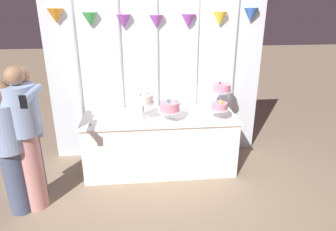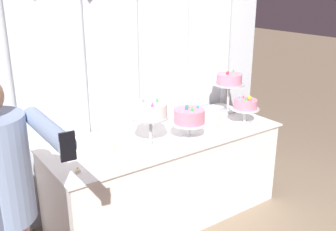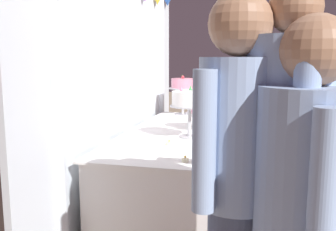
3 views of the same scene
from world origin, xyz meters
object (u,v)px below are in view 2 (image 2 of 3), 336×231
cake_display_leftmost (150,112)px  tealight_near_left (115,148)px  tealight_far_left (78,170)px  tealight_far_right (220,120)px  cake_table (165,175)px  cake_display_rightmost (229,82)px  tealight_near_right (217,128)px  cake_display_midleft (189,117)px  guest_girl_blue_dress (2,223)px  cake_display_midright (245,105)px

cake_display_leftmost → tealight_near_left: cake_display_leftmost is taller
tealight_far_left → tealight_far_right: 1.53m
cake_table → cake_display_rightmost: cake_display_rightmost is taller
cake_display_rightmost → tealight_near_right: 0.61m
cake_display_midleft → guest_girl_blue_dress: guest_girl_blue_dress is taller
guest_girl_blue_dress → cake_table: bearing=26.4°
cake_table → cake_display_leftmost: 0.73m
cake_display_leftmost → guest_girl_blue_dress: bearing=-154.1°
tealight_near_left → tealight_far_left: bearing=-153.9°
cake_display_midleft → tealight_far_left: bearing=-177.9°
cake_display_leftmost → tealight_near_left: (-0.28, 0.09, -0.27)m
tealight_near_right → tealight_far_right: bearing=39.8°
cake_display_leftmost → tealight_far_left: (-0.67, -0.10, -0.27)m
cake_display_midleft → tealight_far_right: 0.56m
cake_display_leftmost → tealight_far_right: bearing=6.2°
cake_display_rightmost → tealight_near_left: size_ratio=8.35×
cake_display_leftmost → tealight_far_right: size_ratio=8.70×
tealight_near_left → tealight_far_right: (1.13, 0.00, -0.00)m
cake_display_rightmost → tealight_near_left: bearing=-172.4°
cake_table → cake_display_rightmost: bearing=9.7°
cake_display_midleft → cake_display_rightmost: 0.85m
cake_display_leftmost → cake_display_midleft: bearing=-10.5°
cake_display_midleft → tealight_near_right: (0.35, 0.02, -0.18)m
guest_girl_blue_dress → tealight_far_right: bearing=18.6°
cake_table → tealight_near_left: (-0.50, -0.03, 0.41)m
tealight_near_left → guest_girl_blue_dress: (-1.00, -0.71, 0.11)m
cake_table → cake_display_midleft: (0.12, -0.19, 0.59)m
cake_display_rightmost → guest_girl_blue_dress: bearing=-159.4°
cake_display_leftmost → cake_display_midleft: cake_display_leftmost is taller
cake_table → tealight_near_right: (0.47, -0.16, 0.41)m
cake_table → guest_girl_blue_dress: (-1.51, -0.75, 0.52)m
tealight_far_left → tealight_near_left: bearing=26.1°
cake_display_leftmost → guest_girl_blue_dress: 1.44m
cake_table → tealight_near_left: tealight_near_left is taller
cake_display_leftmost → cake_display_midleft: (0.34, -0.06, -0.09)m
tealight_near_left → cake_display_midleft: bearing=-13.9°
cake_table → cake_display_midright: 0.98m
cake_display_rightmost → guest_girl_blue_dress: size_ratio=0.25×
cake_display_rightmost → cake_display_midright: bearing=-108.6°
tealight_far_right → guest_girl_blue_dress: 2.25m
cake_table → guest_girl_blue_dress: guest_girl_blue_dress is taller
tealight_near_right → tealight_far_right: 0.20m
tealight_near_right → cake_display_midleft: bearing=-175.9°
cake_display_rightmost → tealight_near_left: cake_display_rightmost is taller
cake_display_midleft → tealight_far_left: cake_display_midleft is taller
cake_display_rightmost → tealight_far_right: (-0.27, -0.18, -0.30)m
cake_table → cake_display_midright: cake_display_midright is taller
cake_display_leftmost → cake_display_midright: size_ratio=1.47×
cake_table → cake_display_rightmost: 1.15m
cake_display_leftmost → tealight_far_left: 0.73m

